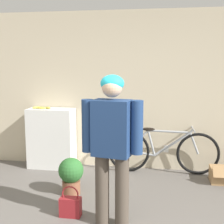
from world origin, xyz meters
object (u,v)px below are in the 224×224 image
at_px(person, 112,139).
at_px(bicycle, 163,151).
at_px(potted_plant, 71,174).
at_px(handbag, 70,206).
at_px(banana, 42,108).

xyz_separation_m(person, bicycle, (0.53, 1.74, -0.60)).
distance_m(bicycle, potted_plant, 1.60).
bearing_deg(person, handbag, 178.49).
distance_m(handbag, potted_plant, 0.65).
distance_m(person, handbag, 0.99).
xyz_separation_m(bicycle, potted_plant, (-1.21, -1.03, -0.08)).
xyz_separation_m(handbag, potted_plant, (-0.17, 0.61, 0.15)).
relative_size(bicycle, banana, 5.36).
height_order(handbag, potted_plant, potted_plant).
bearing_deg(bicycle, person, -108.84).
relative_size(person, banana, 4.96).
bearing_deg(handbag, banana, 121.14).
distance_m(banana, handbag, 2.07).
distance_m(bicycle, banana, 2.11).
bearing_deg(potted_plant, handbag, -74.00).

